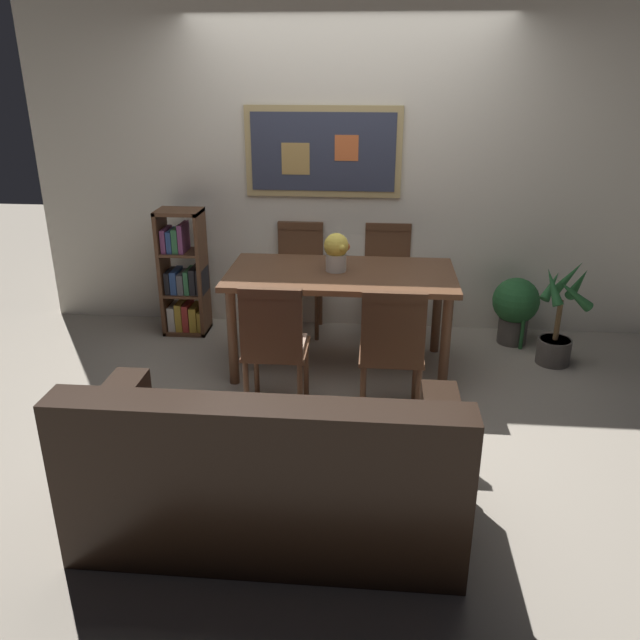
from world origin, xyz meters
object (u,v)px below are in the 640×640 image
Objects in this scene: bookshelf at (185,280)px; potted_ivy at (515,307)px; dining_chair_near_left at (274,340)px; potted_palm at (559,324)px; flower_vase at (336,251)px; leather_couch at (269,475)px; dining_chair_far_left at (299,268)px; dining_chair_far_right at (387,270)px; dining_table at (341,284)px; dining_chair_near_right at (392,344)px.

bookshelf is 2.72m from potted_ivy.
potted_palm is at bearing 25.88° from dining_chair_near_left.
dining_chair_near_left is 1.66m from bookshelf.
dining_chair_near_left is 3.30× the size of flower_vase.
flower_vase is at bearing 84.26° from leather_couch.
flower_vase is (0.35, -0.70, 0.36)m from dining_chair_far_left.
potted_ivy is at bearing 37.47° from dining_chair_near_left.
leather_couch is 2.67m from bookshelf.
dining_chair_far_left is 1.50m from dining_chair_near_left.
flower_vase reaches higher than potted_ivy.
leather_couch is 2.22× the size of potted_palm.
potted_ivy is at bearing -10.66° from dining_chair_far_right.
dining_table reaches higher than potted_ivy.
dining_chair_far_left reaches higher than leather_couch.
dining_chair_far_right is 1.12× the size of potted_palm.
dining_chair_near_right is 0.87× the size of bookshelf.
dining_table is at bearing 83.07° from leather_couch.
dining_table is 0.86m from dining_chair_near_right.
dining_chair_near_right is 0.51× the size of leather_couch.
dining_chair_near_right is 2.17m from bookshelf.
flower_vase reaches higher than leather_couch.
dining_chair_far_left reaches higher than potted_ivy.
dining_chair_near_right is at bearing -0.08° from dining_chair_near_left.
dining_chair_near_left is at bearing -112.54° from flower_vase.
bookshelf reaches higher than flower_vase.
dining_chair_near_left reaches higher than potted_ivy.
dining_chair_near_left is 1.12× the size of potted_palm.
leather_couch is at bearing -118.50° from dining_chair_near_right.
dining_chair_near_left is 1.00× the size of dining_chair_far_right.
dining_table is 1.53m from potted_ivy.
dining_chair_far_left is at bearing 90.86° from dining_chair_near_left.
dining_table is at bearing -61.84° from dining_chair_far_left.
potted_palm is (1.85, 2.05, 0.01)m from leather_couch.
dining_chair_near_right reaches higher than potted_ivy.
dining_chair_near_left and dining_chair_far_right have the same top height.
leather_couch is 3.01× the size of potted_ivy.
dining_chair_far_left is at bearing 116.60° from dining_chair_near_right.
dining_chair_near_right is at bearing -63.40° from dining_chair_far_left.
dining_chair_far_left reaches higher than dining_table.
flower_vase is (-1.66, -0.17, 0.57)m from potted_palm.
dining_table is 0.91× the size of leather_couch.
leather_couch is (0.17, -2.59, -0.23)m from dining_chair_far_left.
dining_chair_far_right is 3.30× the size of flower_vase.
dining_chair_near_right is 1.00× the size of dining_chair_far_right.
potted_ivy is at bearing 20.91° from flower_vase.
dining_chair_far_right is at bearing 65.84° from dining_table.
dining_chair_near_right is at bearing -64.92° from dining_table.
dining_chair_far_right reaches higher than potted_palm.
flower_vase is (0.19, 1.88, 0.59)m from leather_couch.
dining_table is 0.85m from dining_chair_far_right.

